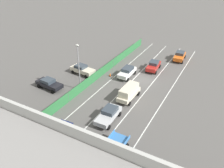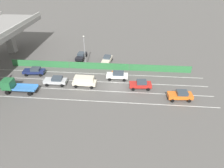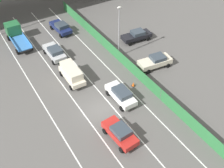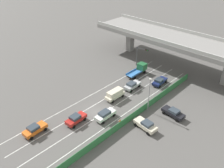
{
  "view_description": "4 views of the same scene",
  "coord_description": "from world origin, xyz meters",
  "px_view_note": "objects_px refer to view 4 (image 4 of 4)",
  "views": [
    {
      "loc": [
        -11.94,
        32.84,
        19.06
      ],
      "look_at": [
        2.44,
        6.81,
        2.0
      ],
      "focal_mm": 36.79,
      "sensor_mm": 36.0,
      "label": 1
    },
    {
      "loc": [
        -33.12,
        -1.94,
        21.44
      ],
      "look_at": [
        -1.7,
        0.82,
        1.7
      ],
      "focal_mm": 32.06,
      "sensor_mm": 36.0,
      "label": 2
    },
    {
      "loc": [
        -10.21,
        -19.45,
        23.27
      ],
      "look_at": [
        2.48,
        1.08,
        2.09
      ],
      "focal_mm": 44.8,
      "sensor_mm": 36.0,
      "label": 3
    },
    {
      "loc": [
        29.02,
        -25.34,
        29.84
      ],
      "look_at": [
        -2.29,
        7.71,
        2.26
      ],
      "focal_mm": 38.15,
      "sensor_mm": 36.0,
      "label": 4
    }
  ],
  "objects_px": {
    "car_sedan_silver": "(132,85)",
    "car_sedan_navy": "(160,81)",
    "traffic_cone": "(120,120)",
    "car_sedan_red": "(76,119)",
    "car_van_cream": "(115,94)",
    "parked_sedan_cream": "(146,125)",
    "street_lamp": "(149,92)",
    "traffic_light": "(141,53)",
    "flatbed_truck_blue": "(140,69)",
    "parked_sedan_dark": "(173,112)",
    "car_taxi_orange": "(35,129)",
    "car_hatchback_white": "(105,115)"
  },
  "relations": [
    {
      "from": "parked_sedan_dark",
      "to": "car_taxi_orange",
      "type": "bearing_deg",
      "value": -125.84
    },
    {
      "from": "parked_sedan_dark",
      "to": "street_lamp",
      "type": "height_order",
      "value": "street_lamp"
    },
    {
      "from": "traffic_cone",
      "to": "car_sedan_red",
      "type": "bearing_deg",
      "value": -134.47
    },
    {
      "from": "car_sedan_silver",
      "to": "traffic_light",
      "type": "xyz_separation_m",
      "value": [
        -5.69,
        10.3,
        3.05
      ]
    },
    {
      "from": "car_hatchback_white",
      "to": "traffic_light",
      "type": "bearing_deg",
      "value": 111.55
    },
    {
      "from": "car_sedan_red",
      "to": "flatbed_truck_blue",
      "type": "bearing_deg",
      "value": 97.87
    },
    {
      "from": "car_hatchback_white",
      "to": "street_lamp",
      "type": "distance_m",
      "value": 9.63
    },
    {
      "from": "car_van_cream",
      "to": "traffic_cone",
      "type": "distance_m",
      "value": 7.87
    },
    {
      "from": "flatbed_truck_blue",
      "to": "traffic_light",
      "type": "height_order",
      "value": "traffic_light"
    },
    {
      "from": "car_sedan_navy",
      "to": "traffic_light",
      "type": "height_order",
      "value": "traffic_light"
    },
    {
      "from": "car_hatchback_white",
      "to": "car_sedan_silver",
      "type": "distance_m",
      "value": 12.55
    },
    {
      "from": "car_hatchback_white",
      "to": "parked_sedan_dark",
      "type": "bearing_deg",
      "value": 46.55
    },
    {
      "from": "car_hatchback_white",
      "to": "traffic_light",
      "type": "distance_m",
      "value": 24.31
    },
    {
      "from": "car_van_cream",
      "to": "car_sedan_silver",
      "type": "bearing_deg",
      "value": 88.82
    },
    {
      "from": "street_lamp",
      "to": "parked_sedan_cream",
      "type": "bearing_deg",
      "value": -57.99
    },
    {
      "from": "traffic_cone",
      "to": "car_sedan_navy",
      "type": "bearing_deg",
      "value": 97.8
    },
    {
      "from": "parked_sedan_dark",
      "to": "traffic_light",
      "type": "height_order",
      "value": "traffic_light"
    },
    {
      "from": "car_sedan_navy",
      "to": "car_sedan_red",
      "type": "bearing_deg",
      "value": -98.91
    },
    {
      "from": "street_lamp",
      "to": "car_taxi_orange",
      "type": "bearing_deg",
      "value": -119.25
    },
    {
      "from": "car_sedan_silver",
      "to": "car_taxi_orange",
      "type": "bearing_deg",
      "value": -97.29
    },
    {
      "from": "car_sedan_navy",
      "to": "parked_sedan_dark",
      "type": "height_order",
      "value": "parked_sedan_dark"
    },
    {
      "from": "car_van_cream",
      "to": "street_lamp",
      "type": "xyz_separation_m",
      "value": [
        7.87,
        1.34,
        3.39
      ]
    },
    {
      "from": "parked_sedan_dark",
      "to": "car_sedan_navy",
      "type": "bearing_deg",
      "value": 136.38
    },
    {
      "from": "car_sedan_silver",
      "to": "traffic_cone",
      "type": "relative_size",
      "value": 7.6
    },
    {
      "from": "car_taxi_orange",
      "to": "street_lamp",
      "type": "xyz_separation_m",
      "value": [
        10.79,
        19.27,
        3.64
      ]
    },
    {
      "from": "traffic_light",
      "to": "street_lamp",
      "type": "xyz_separation_m",
      "value": [
        13.44,
        -14.79,
        0.62
      ]
    },
    {
      "from": "parked_sedan_cream",
      "to": "street_lamp",
      "type": "height_order",
      "value": "street_lamp"
    },
    {
      "from": "flatbed_truck_blue",
      "to": "parked_sedan_cream",
      "type": "height_order",
      "value": "flatbed_truck_blue"
    },
    {
      "from": "car_van_cream",
      "to": "flatbed_truck_blue",
      "type": "relative_size",
      "value": 0.73
    },
    {
      "from": "car_sedan_red",
      "to": "parked_sedan_cream",
      "type": "relative_size",
      "value": 0.92
    },
    {
      "from": "car_sedan_silver",
      "to": "car_sedan_red",
      "type": "relative_size",
      "value": 1.04
    },
    {
      "from": "car_sedan_silver",
      "to": "car_sedan_navy",
      "type": "height_order",
      "value": "car_sedan_silver"
    },
    {
      "from": "parked_sedan_dark",
      "to": "car_sedan_red",
      "type": "bearing_deg",
      "value": -130.65
    },
    {
      "from": "flatbed_truck_blue",
      "to": "street_lamp",
      "type": "bearing_deg",
      "value": -46.11
    },
    {
      "from": "parked_sedan_cream",
      "to": "parked_sedan_dark",
      "type": "height_order",
      "value": "parked_sedan_cream"
    },
    {
      "from": "car_van_cream",
      "to": "car_sedan_red",
      "type": "height_order",
      "value": "car_van_cream"
    },
    {
      "from": "parked_sedan_cream",
      "to": "car_sedan_navy",
      "type": "bearing_deg",
      "value": 115.09
    },
    {
      "from": "flatbed_truck_blue",
      "to": "car_van_cream",
      "type": "bearing_deg",
      "value": -76.11
    },
    {
      "from": "car_van_cream",
      "to": "parked_sedan_dark",
      "type": "height_order",
      "value": "car_van_cream"
    },
    {
      "from": "car_van_cream",
      "to": "parked_sedan_cream",
      "type": "relative_size",
      "value": 0.99
    },
    {
      "from": "car_sedan_red",
      "to": "street_lamp",
      "type": "relative_size",
      "value": 0.57
    },
    {
      "from": "flatbed_truck_blue",
      "to": "car_sedan_red",
      "type": "bearing_deg",
      "value": -82.13
    },
    {
      "from": "parked_sedan_dark",
      "to": "traffic_cone",
      "type": "relative_size",
      "value": 8.0
    },
    {
      "from": "flatbed_truck_blue",
      "to": "street_lamp",
      "type": "distance_m",
      "value": 16.26
    },
    {
      "from": "car_van_cream",
      "to": "flatbed_truck_blue",
      "type": "bearing_deg",
      "value": 103.89
    },
    {
      "from": "car_van_cream",
      "to": "car_sedan_silver",
      "type": "distance_m",
      "value": 5.84
    },
    {
      "from": "car_hatchback_white",
      "to": "street_lamp",
      "type": "xyz_separation_m",
      "value": [
        4.58,
        7.64,
        3.64
      ]
    },
    {
      "from": "car_taxi_orange",
      "to": "traffic_cone",
      "type": "distance_m",
      "value": 15.71
    },
    {
      "from": "car_sedan_silver",
      "to": "parked_sedan_dark",
      "type": "height_order",
      "value": "car_sedan_silver"
    },
    {
      "from": "car_hatchback_white",
      "to": "parked_sedan_cream",
      "type": "xyz_separation_m",
      "value": [
        7.48,
        3.01,
        -0.02
      ]
    }
  ]
}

